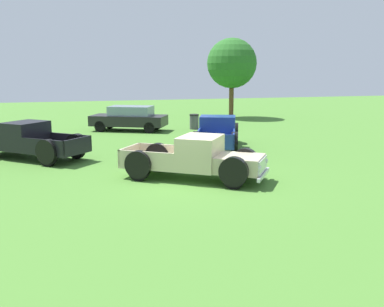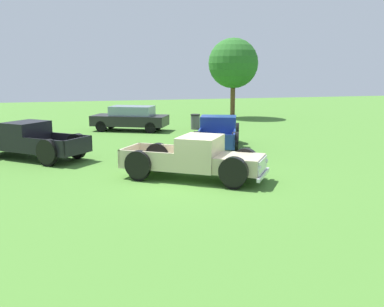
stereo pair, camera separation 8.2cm
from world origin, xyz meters
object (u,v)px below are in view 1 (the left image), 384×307
pickup_truck_foreground (202,159)px  sedan_distant_a (129,118)px  trash_can (194,122)px  oak_tree_east (232,63)px  pickup_truck_behind_left (25,141)px  pickup_truck_behind_right (218,132)px

pickup_truck_foreground → sedan_distant_a: 13.16m
trash_can → oak_tree_east: size_ratio=0.16×
sedan_distant_a → pickup_truck_behind_left: bearing=-126.5°
pickup_truck_foreground → pickup_truck_behind_right: bearing=66.4°
pickup_truck_behind_left → pickup_truck_behind_right: 8.80m
trash_can → pickup_truck_foreground: bearing=-104.8°
pickup_truck_behind_left → pickup_truck_behind_right: size_ratio=0.94×
pickup_truck_foreground → pickup_truck_behind_left: size_ratio=1.01×
pickup_truck_foreground → oak_tree_east: (8.00, 18.51, 3.43)m
oak_tree_east → sedan_distant_a: bearing=-148.2°
pickup_truck_foreground → pickup_truck_behind_left: bearing=137.2°
sedan_distant_a → oak_tree_east: size_ratio=0.81×
pickup_truck_behind_left → oak_tree_east: size_ratio=0.83×
pickup_truck_behind_right → sedan_distant_a: 7.85m
pickup_truck_foreground → pickup_truck_behind_left: pickup_truck_behind_left is taller
oak_tree_east → pickup_truck_behind_right: bearing=-113.3°
sedan_distant_a → trash_can: sedan_distant_a is taller
pickup_truck_foreground → oak_tree_east: oak_tree_east is taller
pickup_truck_behind_right → oak_tree_east: size_ratio=0.88×
pickup_truck_behind_left → oak_tree_east: (14.17, 12.80, 3.41)m
pickup_truck_behind_left → oak_tree_east: oak_tree_east is taller
trash_can → pickup_truck_behind_right: bearing=-96.3°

